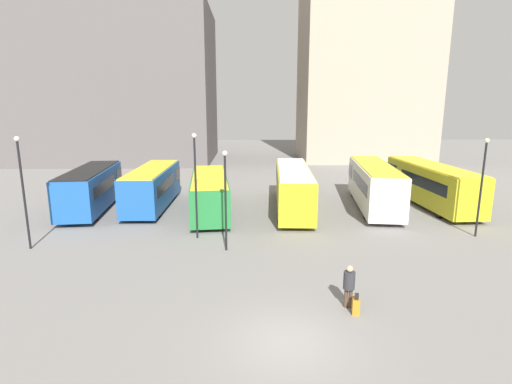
{
  "coord_description": "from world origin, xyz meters",
  "views": [
    {
      "loc": [
        -1.31,
        -12.08,
        7.87
      ],
      "look_at": [
        -0.8,
        13.64,
        2.24
      ],
      "focal_mm": 28.0,
      "sensor_mm": 36.0,
      "label": 1
    }
  ],
  "objects_px": {
    "bus_0": "(91,188)",
    "lamp_post_3": "(225,193)",
    "suitcase": "(356,306)",
    "lamp_post_1": "(482,180)",
    "traveler": "(349,283)",
    "bus_3": "(293,187)",
    "bus_2": "(210,192)",
    "bus_1": "(153,186)",
    "lamp_post_0": "(23,185)",
    "lamp_post_2": "(196,178)",
    "bus_4": "(374,184)",
    "bus_5": "(430,183)"
  },
  "relations": [
    {
      "from": "traveler",
      "to": "suitcase",
      "type": "relative_size",
      "value": 1.9
    },
    {
      "from": "bus_1",
      "to": "traveler",
      "type": "xyz_separation_m",
      "value": [
        11.41,
        -16.29,
        -0.62
      ]
    },
    {
      "from": "bus_2",
      "to": "suitcase",
      "type": "bearing_deg",
      "value": -160.73
    },
    {
      "from": "bus_3",
      "to": "suitcase",
      "type": "bearing_deg",
      "value": -174.21
    },
    {
      "from": "lamp_post_0",
      "to": "suitcase",
      "type": "bearing_deg",
      "value": -24.48
    },
    {
      "from": "suitcase",
      "to": "lamp_post_2",
      "type": "distance_m",
      "value": 12.07
    },
    {
      "from": "bus_4",
      "to": "lamp_post_2",
      "type": "xyz_separation_m",
      "value": [
        -12.88,
        -7.24,
        1.82
      ]
    },
    {
      "from": "bus_2",
      "to": "traveler",
      "type": "relative_size",
      "value": 5.88
    },
    {
      "from": "traveler",
      "to": "lamp_post_0",
      "type": "distance_m",
      "value": 17.77
    },
    {
      "from": "bus_3",
      "to": "lamp_post_0",
      "type": "relative_size",
      "value": 1.87
    },
    {
      "from": "bus_1",
      "to": "bus_5",
      "type": "bearing_deg",
      "value": -89.23
    },
    {
      "from": "bus_1",
      "to": "bus_3",
      "type": "relative_size",
      "value": 0.84
    },
    {
      "from": "traveler",
      "to": "lamp_post_1",
      "type": "distance_m",
      "value": 13.35
    },
    {
      "from": "suitcase",
      "to": "lamp_post_3",
      "type": "relative_size",
      "value": 0.17
    },
    {
      "from": "bus_0",
      "to": "lamp_post_3",
      "type": "height_order",
      "value": "lamp_post_3"
    },
    {
      "from": "bus_2",
      "to": "lamp_post_2",
      "type": "height_order",
      "value": "lamp_post_2"
    },
    {
      "from": "bus_0",
      "to": "traveler",
      "type": "relative_size",
      "value": 5.51
    },
    {
      "from": "bus_1",
      "to": "bus_4",
      "type": "bearing_deg",
      "value": -91.16
    },
    {
      "from": "suitcase",
      "to": "lamp_post_0",
      "type": "distance_m",
      "value": 18.24
    },
    {
      "from": "bus_1",
      "to": "traveler",
      "type": "relative_size",
      "value": 5.54
    },
    {
      "from": "bus_0",
      "to": "bus_4",
      "type": "height_order",
      "value": "bus_4"
    },
    {
      "from": "bus_5",
      "to": "lamp_post_2",
      "type": "bearing_deg",
      "value": 111.51
    },
    {
      "from": "bus_5",
      "to": "lamp_post_0",
      "type": "distance_m",
      "value": 28.44
    },
    {
      "from": "bus_4",
      "to": "suitcase",
      "type": "height_order",
      "value": "bus_4"
    },
    {
      "from": "bus_4",
      "to": "bus_5",
      "type": "distance_m",
      "value": 4.77
    },
    {
      "from": "lamp_post_0",
      "to": "lamp_post_3",
      "type": "xyz_separation_m",
      "value": [
        10.98,
        -0.46,
        -0.38
      ]
    },
    {
      "from": "lamp_post_0",
      "to": "bus_3",
      "type": "bearing_deg",
      "value": 28.26
    },
    {
      "from": "bus_0",
      "to": "bus_2",
      "type": "distance_m",
      "value": 9.09
    },
    {
      "from": "bus_3",
      "to": "bus_5",
      "type": "relative_size",
      "value": 1.0
    },
    {
      "from": "suitcase",
      "to": "lamp_post_3",
      "type": "height_order",
      "value": "lamp_post_3"
    },
    {
      "from": "bus_0",
      "to": "lamp_post_1",
      "type": "xyz_separation_m",
      "value": [
        25.81,
        -6.82,
        1.78
      ]
    },
    {
      "from": "bus_4",
      "to": "lamp_post_2",
      "type": "distance_m",
      "value": 14.89
    },
    {
      "from": "traveler",
      "to": "suitcase",
      "type": "xyz_separation_m",
      "value": [
        0.17,
        -0.49,
        -0.72
      ]
    },
    {
      "from": "bus_1",
      "to": "lamp_post_2",
      "type": "xyz_separation_m",
      "value": [
        4.38,
        -7.69,
        1.99
      ]
    },
    {
      "from": "bus_3",
      "to": "lamp_post_2",
      "type": "height_order",
      "value": "lamp_post_2"
    },
    {
      "from": "bus_1",
      "to": "lamp_post_3",
      "type": "xyz_separation_m",
      "value": [
        6.24,
        -9.81,
        1.59
      ]
    },
    {
      "from": "traveler",
      "to": "bus_3",
      "type": "bearing_deg",
      "value": 11.41
    },
    {
      "from": "bus_2",
      "to": "lamp_post_1",
      "type": "bearing_deg",
      "value": -115.26
    },
    {
      "from": "bus_0",
      "to": "suitcase",
      "type": "bearing_deg",
      "value": -139.99
    },
    {
      "from": "bus_2",
      "to": "lamp_post_3",
      "type": "distance_m",
      "value": 8.37
    },
    {
      "from": "bus_4",
      "to": "lamp_post_1",
      "type": "xyz_separation_m",
      "value": [
        4.1,
        -7.29,
        1.67
      ]
    },
    {
      "from": "traveler",
      "to": "lamp_post_1",
      "type": "bearing_deg",
      "value": -39.79
    },
    {
      "from": "lamp_post_2",
      "to": "lamp_post_1",
      "type": "bearing_deg",
      "value": -0.18
    },
    {
      "from": "bus_0",
      "to": "lamp_post_1",
      "type": "relative_size",
      "value": 1.62
    },
    {
      "from": "lamp_post_1",
      "to": "bus_4",
      "type": "bearing_deg",
      "value": 119.35
    },
    {
      "from": "bus_4",
      "to": "suitcase",
      "type": "bearing_deg",
      "value": 168.16
    },
    {
      "from": "bus_2",
      "to": "lamp_post_0",
      "type": "height_order",
      "value": "lamp_post_0"
    },
    {
      "from": "traveler",
      "to": "suitcase",
      "type": "distance_m",
      "value": 0.89
    },
    {
      "from": "bus_1",
      "to": "lamp_post_3",
      "type": "relative_size",
      "value": 1.77
    },
    {
      "from": "lamp_post_1",
      "to": "traveler",
      "type": "bearing_deg",
      "value": -139.32
    }
  ]
}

